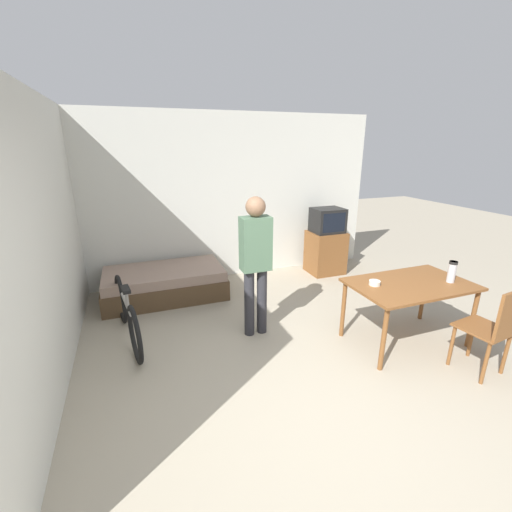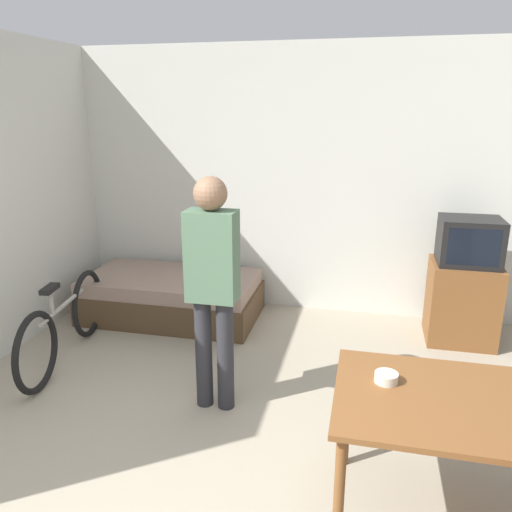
{
  "view_description": "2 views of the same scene",
  "coord_description": "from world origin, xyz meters",
  "px_view_note": "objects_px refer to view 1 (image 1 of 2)",
  "views": [
    {
      "loc": [
        -1.44,
        -1.98,
        2.21
      ],
      "look_at": [
        -0.04,
        1.82,
        0.88
      ],
      "focal_mm": 24.0,
      "sensor_mm": 36.0,
      "label": 1
    },
    {
      "loc": [
        0.83,
        -1.54,
        2.09
      ],
      "look_at": [
        0.05,
        1.92,
        1.03
      ],
      "focal_mm": 35.0,
      "sensor_mm": 36.0,
      "label": 2
    }
  ],
  "objects_px": {
    "daybed": "(165,283)",
    "tv": "(326,243)",
    "bicycle": "(127,314)",
    "wooden_chair": "(494,327)",
    "mate_bowl": "(375,283)",
    "thermos_flask": "(452,271)",
    "dining_table": "(410,290)",
    "person_standing": "(256,257)"
  },
  "relations": [
    {
      "from": "person_standing",
      "to": "mate_bowl",
      "type": "xyz_separation_m",
      "value": [
        1.14,
        -0.68,
        -0.22
      ]
    },
    {
      "from": "tv",
      "to": "thermos_flask",
      "type": "bearing_deg",
      "value": -87.49
    },
    {
      "from": "tv",
      "to": "mate_bowl",
      "type": "bearing_deg",
      "value": -108.7
    },
    {
      "from": "daybed",
      "to": "mate_bowl",
      "type": "distance_m",
      "value": 3.01
    },
    {
      "from": "person_standing",
      "to": "thermos_flask",
      "type": "relative_size",
      "value": 6.82
    },
    {
      "from": "dining_table",
      "to": "thermos_flask",
      "type": "xyz_separation_m",
      "value": [
        0.44,
        -0.13,
        0.21
      ]
    },
    {
      "from": "person_standing",
      "to": "tv",
      "type": "bearing_deg",
      "value": 39.04
    },
    {
      "from": "dining_table",
      "to": "thermos_flask",
      "type": "relative_size",
      "value": 5.48
    },
    {
      "from": "daybed",
      "to": "person_standing",
      "type": "height_order",
      "value": "person_standing"
    },
    {
      "from": "thermos_flask",
      "to": "daybed",
      "type": "bearing_deg",
      "value": 141.19
    },
    {
      "from": "daybed",
      "to": "wooden_chair",
      "type": "xyz_separation_m",
      "value": [
        2.8,
        -2.99,
        0.32
      ]
    },
    {
      "from": "tv",
      "to": "wooden_chair",
      "type": "height_order",
      "value": "tv"
    },
    {
      "from": "wooden_chair",
      "to": "thermos_flask",
      "type": "height_order",
      "value": "thermos_flask"
    },
    {
      "from": "mate_bowl",
      "to": "daybed",
      "type": "bearing_deg",
      "value": 134.16
    },
    {
      "from": "daybed",
      "to": "bicycle",
      "type": "bearing_deg",
      "value": -116.53
    },
    {
      "from": "daybed",
      "to": "tv",
      "type": "xyz_separation_m",
      "value": [
        2.81,
        0.09,
        0.32
      ]
    },
    {
      "from": "bicycle",
      "to": "daybed",
      "type": "bearing_deg",
      "value": 63.47
    },
    {
      "from": "daybed",
      "to": "tv",
      "type": "bearing_deg",
      "value": 1.75
    },
    {
      "from": "dining_table",
      "to": "bicycle",
      "type": "bearing_deg",
      "value": 159.07
    },
    {
      "from": "mate_bowl",
      "to": "tv",
      "type": "bearing_deg",
      "value": 71.3
    },
    {
      "from": "person_standing",
      "to": "mate_bowl",
      "type": "height_order",
      "value": "person_standing"
    },
    {
      "from": "tv",
      "to": "daybed",
      "type": "bearing_deg",
      "value": -178.25
    },
    {
      "from": "wooden_chair",
      "to": "thermos_flask",
      "type": "xyz_separation_m",
      "value": [
        0.12,
        0.65,
        0.33
      ]
    },
    {
      "from": "tv",
      "to": "person_standing",
      "type": "xyz_separation_m",
      "value": [
        -1.89,
        -1.53,
        0.43
      ]
    },
    {
      "from": "dining_table",
      "to": "person_standing",
      "type": "bearing_deg",
      "value": 153.72
    },
    {
      "from": "daybed",
      "to": "thermos_flask",
      "type": "distance_m",
      "value": 3.8
    },
    {
      "from": "wooden_chair",
      "to": "daybed",
      "type": "bearing_deg",
      "value": 133.1
    },
    {
      "from": "wooden_chair",
      "to": "thermos_flask",
      "type": "distance_m",
      "value": 0.73
    },
    {
      "from": "tv",
      "to": "bicycle",
      "type": "distance_m",
      "value": 3.54
    },
    {
      "from": "person_standing",
      "to": "mate_bowl",
      "type": "distance_m",
      "value": 1.35
    },
    {
      "from": "tv",
      "to": "person_standing",
      "type": "height_order",
      "value": "person_standing"
    },
    {
      "from": "thermos_flask",
      "to": "wooden_chair",
      "type": "bearing_deg",
      "value": -100.28
    },
    {
      "from": "bicycle",
      "to": "person_standing",
      "type": "xyz_separation_m",
      "value": [
        1.45,
        -0.38,
        0.65
      ]
    },
    {
      "from": "dining_table",
      "to": "thermos_flask",
      "type": "distance_m",
      "value": 0.5
    },
    {
      "from": "bicycle",
      "to": "person_standing",
      "type": "height_order",
      "value": "person_standing"
    },
    {
      "from": "tv",
      "to": "bicycle",
      "type": "height_order",
      "value": "tv"
    },
    {
      "from": "daybed",
      "to": "thermos_flask",
      "type": "xyz_separation_m",
      "value": [
        2.92,
        -2.34,
        0.65
      ]
    },
    {
      "from": "daybed",
      "to": "person_standing",
      "type": "xyz_separation_m",
      "value": [
        0.92,
        -1.45,
        0.76
      ]
    },
    {
      "from": "dining_table",
      "to": "thermos_flask",
      "type": "bearing_deg",
      "value": -16.21
    },
    {
      "from": "thermos_flask",
      "to": "mate_bowl",
      "type": "xyz_separation_m",
      "value": [
        -0.85,
        0.22,
        -0.11
      ]
    },
    {
      "from": "wooden_chair",
      "to": "mate_bowl",
      "type": "relative_size",
      "value": 7.88
    },
    {
      "from": "daybed",
      "to": "thermos_flask",
      "type": "height_order",
      "value": "thermos_flask"
    }
  ]
}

